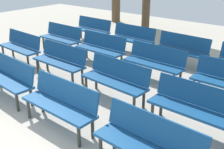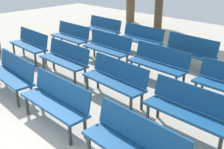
{
  "view_description": "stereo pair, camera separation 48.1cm",
  "coord_description": "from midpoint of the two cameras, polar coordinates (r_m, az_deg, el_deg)",
  "views": [
    {
      "loc": [
        3.53,
        -1.32,
        2.86
      ],
      "look_at": [
        0.0,
        3.04,
        0.55
      ],
      "focal_mm": 44.67,
      "sensor_mm": 36.0,
      "label": 1
    },
    {
      "loc": [
        3.89,
        -1.0,
        2.86
      ],
      "look_at": [
        0.0,
        3.04,
        0.55
      ],
      "focal_mm": 44.67,
      "sensor_mm": 36.0,
      "label": 2
    }
  ],
  "objects": [
    {
      "name": "bench_r0_c3",
      "position": [
        4.0,
        3.91,
        -13.79
      ],
      "size": [
        1.62,
        0.56,
        0.87
      ],
      "rotation": [
        0.0,
        0.0,
        -0.05
      ],
      "color": "navy",
      "rests_on": "ground_plane"
    },
    {
      "name": "bench_r1_c1",
      "position": [
        7.3,
        -12.38,
        3.03
      ],
      "size": [
        1.61,
        0.52,
        0.87
      ],
      "rotation": [
        0.0,
        0.0,
        -0.02
      ],
      "color": "navy",
      "rests_on": "ground_plane"
    },
    {
      "name": "bench_r3_c1",
      "position": [
        9.25,
        2.64,
        7.61
      ],
      "size": [
        1.61,
        0.52,
        0.87
      ],
      "rotation": [
        0.0,
        0.0,
        -0.02
      ],
      "color": "navy",
      "rests_on": "ground_plane"
    },
    {
      "name": "bench_r3_c0",
      "position": [
        10.54,
        -5.44,
        9.37
      ],
      "size": [
        1.61,
        0.53,
        0.87
      ],
      "rotation": [
        0.0,
        0.0,
        -0.03
      ],
      "color": "navy",
      "rests_on": "ground_plane"
    },
    {
      "name": "bench_r3_c2",
      "position": [
        8.26,
        12.44,
        5.28
      ],
      "size": [
        1.63,
        0.58,
        0.87
      ],
      "rotation": [
        0.0,
        0.0,
        -0.06
      ],
      "color": "navy",
      "rests_on": "ground_plane"
    },
    {
      "name": "bench_r2_c2",
      "position": [
        7.08,
        6.82,
        2.78
      ],
      "size": [
        1.62,
        0.54,
        0.87
      ],
      "rotation": [
        0.0,
        0.0,
        -0.04
      ],
      "color": "navy",
      "rests_on": "ground_plane"
    },
    {
      "name": "bench_r2_c0",
      "position": [
        9.54,
        -11.77,
        7.62
      ],
      "size": [
        1.61,
        0.52,
        0.87
      ],
      "rotation": [
        0.0,
        0.0,
        -0.02
      ],
      "color": "navy",
      "rests_on": "ground_plane"
    },
    {
      "name": "bench_r1_c2",
      "position": [
        5.99,
        -1.51,
        -0.76
      ],
      "size": [
        1.63,
        0.58,
        0.87
      ],
      "rotation": [
        0.0,
        0.0,
        -0.06
      ],
      "color": "navy",
      "rests_on": "ground_plane"
    },
    {
      "name": "bench_r1_c3",
      "position": [
        5.04,
        13.92,
        -6.21
      ],
      "size": [
        1.61,
        0.52,
        0.87
      ],
      "rotation": [
        0.0,
        0.0,
        -0.02
      ],
      "color": "navy",
      "rests_on": "ground_plane"
    },
    {
      "name": "bench_r0_c2",
      "position": [
        5.15,
        -13.09,
        -5.49
      ],
      "size": [
        1.61,
        0.51,
        0.87
      ],
      "rotation": [
        0.0,
        0.0,
        -0.02
      ],
      "color": "navy",
      "rests_on": "ground_plane"
    },
    {
      "name": "bench_r2_c1",
      "position": [
        8.2,
        -3.92,
        5.63
      ],
      "size": [
        1.61,
        0.52,
        0.87
      ],
      "rotation": [
        0.0,
        0.0,
        -0.02
      ],
      "color": "navy",
      "rests_on": "ground_plane"
    },
    {
      "name": "bench_r1_c0",
      "position": [
        8.84,
        -19.66,
        5.6
      ],
      "size": [
        1.62,
        0.56,
        0.87
      ],
      "rotation": [
        0.0,
        0.0,
        -0.05
      ],
      "color": "navy",
      "rests_on": "ground_plane"
    },
    {
      "name": "bench_r0_c1",
      "position": [
        6.59,
        -22.32,
        -0.33
      ],
      "size": [
        1.63,
        0.59,
        0.87
      ],
      "rotation": [
        0.0,
        0.0,
        -0.07
      ],
      "color": "navy",
      "rests_on": "ground_plane"
    }
  ]
}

